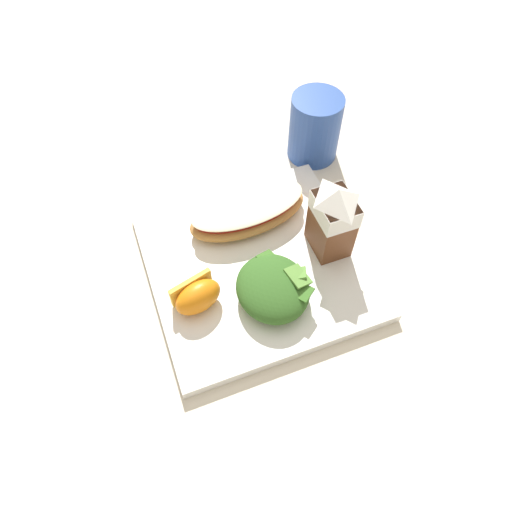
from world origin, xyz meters
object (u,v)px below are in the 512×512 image
at_px(white_plate, 256,264).
at_px(cheesy_pizza_bread, 248,210).
at_px(orange_wedge_front, 197,296).
at_px(green_salad_pile, 274,287).
at_px(drinking_blue_cup, 315,128).
at_px(milk_carton, 333,217).

relative_size(white_plate, cheesy_pizza_bread, 1.60).
distance_m(cheesy_pizza_bread, orange_wedge_front, 0.15).
bearing_deg(green_salad_pile, cheesy_pizza_bread, 174.45).
height_order(green_salad_pile, drinking_blue_cup, drinking_blue_cup).
xyz_separation_m(orange_wedge_front, drinking_blue_cup, (-0.21, 0.25, 0.02)).
height_order(orange_wedge_front, drinking_blue_cup, drinking_blue_cup).
xyz_separation_m(white_plate, orange_wedge_front, (0.04, -0.09, 0.03)).
relative_size(white_plate, orange_wedge_front, 4.15).
bearing_deg(cheesy_pizza_bread, drinking_blue_cup, 125.40).
xyz_separation_m(cheesy_pizza_bread, drinking_blue_cup, (-0.11, 0.15, 0.02)).
relative_size(white_plate, drinking_blue_cup, 2.68).
bearing_deg(cheesy_pizza_bread, green_salad_pile, -5.55).
bearing_deg(orange_wedge_front, white_plate, 111.96).
xyz_separation_m(white_plate, green_salad_pile, (0.06, 0.00, 0.03)).
bearing_deg(milk_carton, green_salad_pile, -63.88).
distance_m(cheesy_pizza_bread, green_salad_pile, 0.13).
distance_m(cheesy_pizza_bread, milk_carton, 0.12).
bearing_deg(cheesy_pizza_bread, milk_carton, 46.54).
bearing_deg(drinking_blue_cup, white_plate, -42.79).
bearing_deg(orange_wedge_front, cheesy_pizza_bread, 135.65).
height_order(milk_carton, drinking_blue_cup, milk_carton).
xyz_separation_m(green_salad_pile, milk_carton, (-0.05, 0.10, 0.04)).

